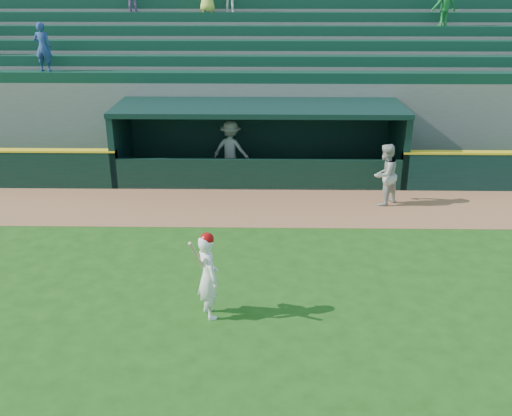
# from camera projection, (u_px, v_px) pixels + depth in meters

# --- Properties ---
(ground) EXTENTS (120.00, 120.00, 0.00)m
(ground) POSITION_uv_depth(u_px,v_px,m) (255.00, 292.00, 12.23)
(ground) COLOR #1C4A12
(ground) RESTS_ON ground
(warning_track) EXTENTS (40.00, 3.00, 0.01)m
(warning_track) POSITION_uv_depth(u_px,v_px,m) (258.00, 207.00, 16.77)
(warning_track) COLOR #99613D
(warning_track) RESTS_ON ground
(dugout_player_front) EXTENTS (1.13, 1.12, 1.84)m
(dugout_player_front) POSITION_uv_depth(u_px,v_px,m) (385.00, 175.00, 16.69)
(dugout_player_front) COLOR #ACACA7
(dugout_player_front) RESTS_ON ground
(dugout_player_inside) EXTENTS (1.40, 1.07, 1.92)m
(dugout_player_inside) POSITION_uv_depth(u_px,v_px,m) (231.00, 149.00, 19.05)
(dugout_player_inside) COLOR #A0A09B
(dugout_player_inside) RESTS_ON ground
(dugout) EXTENTS (9.40, 2.80, 2.46)m
(dugout) POSITION_uv_depth(u_px,v_px,m) (259.00, 136.00, 19.15)
(dugout) COLOR slate
(dugout) RESTS_ON ground
(stands) EXTENTS (34.50, 6.27, 6.60)m
(stands) POSITION_uv_depth(u_px,v_px,m) (261.00, 82.00, 23.01)
(stands) COLOR slate
(stands) RESTS_ON ground
(batter_at_plate) EXTENTS (0.65, 0.84, 1.81)m
(batter_at_plate) POSITION_uv_depth(u_px,v_px,m) (208.00, 275.00, 11.05)
(batter_at_plate) COLOR white
(batter_at_plate) RESTS_ON ground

